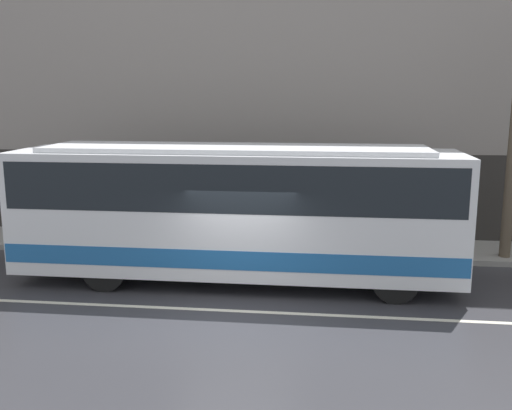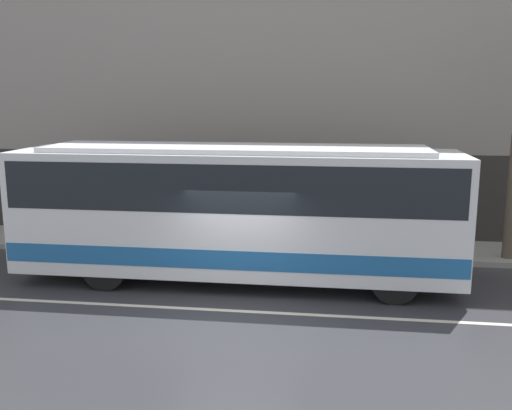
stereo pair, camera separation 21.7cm
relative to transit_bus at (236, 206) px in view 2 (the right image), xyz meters
name	(u,v)px [view 2 (the right image)]	position (x,y,z in m)	size (l,w,h in m)	color
ground_plane	(234,311)	(0.31, -2.02, -1.91)	(60.00, 60.00, 0.00)	#333338
sidewalk	(263,246)	(0.31, 3.14, -1.83)	(60.00, 2.32, 0.16)	gray
building_facade	(269,42)	(0.31, 4.44, 4.27)	(60.00, 0.35, 12.76)	gray
lane_stripe	(234,311)	(0.31, -2.02, -1.90)	(54.00, 0.14, 0.01)	beige
transit_bus	(236,206)	(0.00, 0.00, 0.00)	(10.79, 2.50, 3.39)	silver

